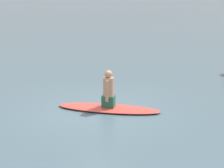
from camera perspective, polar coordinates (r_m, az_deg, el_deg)
ground_plane at (r=9.99m, az=-2.62°, el=-4.03°), size 400.00×400.00×0.00m
surfboard at (r=10.03m, az=-0.54°, el=-3.70°), size 2.82×2.05×0.09m
person_paddler at (r=9.88m, az=-0.55°, el=-0.99°), size 0.42×0.42×0.99m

